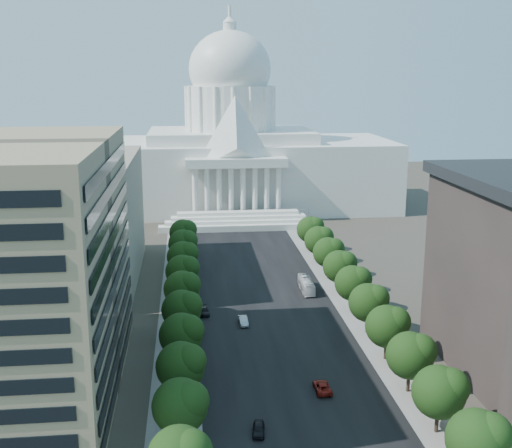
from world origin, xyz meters
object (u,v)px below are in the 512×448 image
object	(u,v)px
city_bus	(306,285)
car_dark_b	(204,311)
car_dark_a	(259,429)
car_silver	(243,321)
car_red	(322,387)

from	to	relation	value
city_bus	car_dark_b	bearing A→B (deg)	-151.95
car_dark_a	car_silver	bearing A→B (deg)	95.84
car_silver	car_red	xyz separation A→B (m)	(10.13, -29.25, -0.04)
car_dark_a	car_red	bearing A→B (deg)	52.13
car_silver	city_bus	bearing A→B (deg)	45.72
car_red	city_bus	bearing A→B (deg)	-97.28
car_red	city_bus	size ratio (longest dim) A/B	0.50
car_silver	car_red	distance (m)	30.96
car_dark_a	car_red	xyz separation A→B (m)	(11.50, 11.24, 0.02)
car_red	car_dark_b	xyz separation A→B (m)	(-17.85, 35.58, -0.03)
car_dark_a	car_dark_b	xyz separation A→B (m)	(-6.36, 46.82, -0.01)
car_dark_b	car_dark_a	bearing A→B (deg)	-86.42
car_dark_b	city_bus	distance (m)	27.20
car_silver	city_bus	size ratio (longest dim) A/B	0.45
car_dark_b	city_bus	size ratio (longest dim) A/B	0.46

